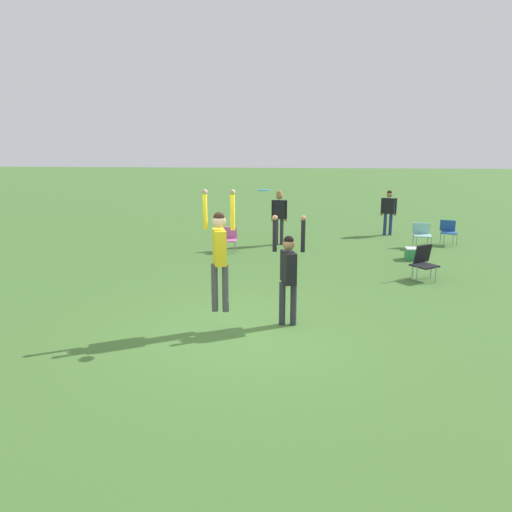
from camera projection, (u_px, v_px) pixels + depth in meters
ground_plane at (246, 331)px, 9.15m from camera, size 120.00×120.00×0.00m
person_jumping at (219, 247)px, 8.88m from camera, size 0.59×0.48×2.23m
person_defending at (288, 268)px, 9.23m from camera, size 0.62×0.51×2.10m
frisbee at (264, 190)px, 8.58m from camera, size 0.22×0.22×0.02m
camping_chair_0 at (448, 230)px, 16.81m from camera, size 0.62×0.67×0.82m
camping_chair_1 at (422, 233)px, 16.28m from camera, size 0.62×0.65×0.81m
camping_chair_2 at (229, 237)px, 15.74m from camera, size 0.49×0.52×0.77m
camping_chair_3 at (424, 261)px, 12.54m from camera, size 0.75×0.83×0.86m
person_spectator_near at (279, 212)px, 16.66m from camera, size 0.55×0.24×1.82m
person_spectator_far at (389, 208)px, 18.43m from camera, size 0.60×0.36×1.66m
cooler_box at (413, 254)px, 14.71m from camera, size 0.42×0.41×0.35m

